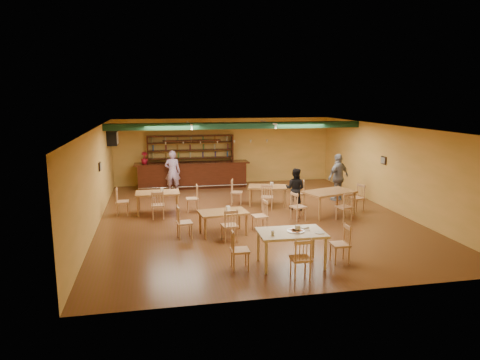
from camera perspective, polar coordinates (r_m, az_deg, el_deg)
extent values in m
plane|color=brown|center=(14.77, 1.70, -4.77)|extent=(12.00, 12.00, 0.00)
cube|color=#10321C|center=(17.00, -0.37, 7.12)|extent=(10.00, 0.30, 0.25)
cube|color=silver|center=(17.34, -6.65, 7.36)|extent=(0.05, 2.50, 0.05)
cube|color=silver|center=(17.89, 3.71, 7.51)|extent=(0.05, 2.50, 0.05)
cube|color=silver|center=(18.20, -16.31, 5.29)|extent=(0.34, 0.70, 0.48)
cube|color=black|center=(15.13, -17.84, 1.68)|extent=(0.04, 0.34, 0.28)
cube|color=black|center=(16.67, 18.24, 2.46)|extent=(0.04, 0.34, 0.28)
cube|color=black|center=(19.38, -6.23, 0.65)|extent=(5.00, 0.85, 1.13)
cube|color=black|center=(19.91, -6.43, 2.59)|extent=(3.87, 0.40, 2.28)
imported|color=maroon|center=(19.19, -12.40, 2.85)|extent=(0.37, 0.37, 0.52)
cube|color=#926034|center=(15.36, -10.68, -2.91)|extent=(1.49, 0.90, 0.74)
cube|color=#926034|center=(16.27, 3.62, -2.03)|extent=(1.60, 1.22, 0.71)
cube|color=#926034|center=(12.81, -2.22, -5.61)|extent=(1.46, 0.98, 0.69)
cube|color=#926034|center=(15.12, 11.53, -2.98)|extent=(1.90, 1.47, 0.84)
cube|color=#C8B386|center=(10.57, 6.67, -8.88)|extent=(1.59, 1.05, 0.84)
cylinder|color=silver|center=(10.47, 7.30, -6.63)|extent=(0.45, 0.45, 0.01)
cylinder|color=#EAE5C6|center=(10.12, 4.29, -6.89)|extent=(0.08, 0.08, 0.11)
cube|color=white|center=(10.75, 8.35, -6.14)|extent=(0.24, 0.21, 0.03)
cube|color=silver|center=(10.57, 8.08, -6.43)|extent=(0.33, 0.22, 0.00)
cylinder|color=white|center=(10.43, 10.34, -6.78)|extent=(0.23, 0.23, 0.01)
imported|color=purple|center=(18.46, -8.80, 1.10)|extent=(0.69, 0.50, 1.78)
imported|color=black|center=(15.67, 7.21, -1.15)|extent=(0.91, 0.87, 1.48)
imported|color=gray|center=(17.29, 12.72, 0.36)|extent=(1.15, 0.86, 1.82)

